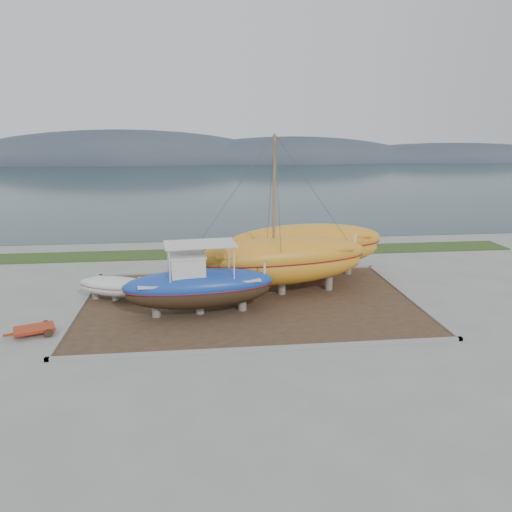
{
  "coord_description": "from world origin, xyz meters",
  "views": [
    {
      "loc": [
        -2.62,
        -22.04,
        9.45
      ],
      "look_at": [
        0.4,
        4.0,
        2.69
      ],
      "focal_mm": 35.0,
      "sensor_mm": 36.0,
      "label": 1
    }
  ],
  "objects_px": {
    "blue_caique": "(199,279)",
    "white_dinghy": "(116,289)",
    "orange_sailboat": "(283,217)",
    "orange_bare_hull": "(306,251)",
    "red_trailer": "(34,331)"
  },
  "relations": [
    {
      "from": "orange_sailboat",
      "to": "orange_bare_hull",
      "type": "relative_size",
      "value": 1.0
    },
    {
      "from": "blue_caique",
      "to": "orange_sailboat",
      "type": "bearing_deg",
      "value": 23.26
    },
    {
      "from": "blue_caique",
      "to": "orange_sailboat",
      "type": "height_order",
      "value": "orange_sailboat"
    },
    {
      "from": "blue_caique",
      "to": "white_dinghy",
      "type": "distance_m",
      "value": 5.5
    },
    {
      "from": "blue_caique",
      "to": "white_dinghy",
      "type": "relative_size",
      "value": 1.81
    },
    {
      "from": "white_dinghy",
      "to": "orange_sailboat",
      "type": "relative_size",
      "value": 0.42
    },
    {
      "from": "white_dinghy",
      "to": "red_trailer",
      "type": "distance_m",
      "value": 5.42
    },
    {
      "from": "orange_sailboat",
      "to": "red_trailer",
      "type": "relative_size",
      "value": 3.84
    },
    {
      "from": "blue_caique",
      "to": "red_trailer",
      "type": "bearing_deg",
      "value": -172.71
    },
    {
      "from": "white_dinghy",
      "to": "orange_sailboat",
      "type": "xyz_separation_m",
      "value": [
        9.42,
        -0.01,
        3.89
      ]
    },
    {
      "from": "blue_caique",
      "to": "orange_bare_hull",
      "type": "xyz_separation_m",
      "value": [
        6.86,
        5.91,
        -0.2
      ]
    },
    {
      "from": "white_dinghy",
      "to": "orange_sailboat",
      "type": "distance_m",
      "value": 10.19
    },
    {
      "from": "orange_bare_hull",
      "to": "red_trailer",
      "type": "relative_size",
      "value": 3.83
    },
    {
      "from": "orange_sailboat",
      "to": "blue_caique",
      "type": "bearing_deg",
      "value": -160.02
    },
    {
      "from": "orange_bare_hull",
      "to": "blue_caique",
      "type": "bearing_deg",
      "value": -144.97
    }
  ]
}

